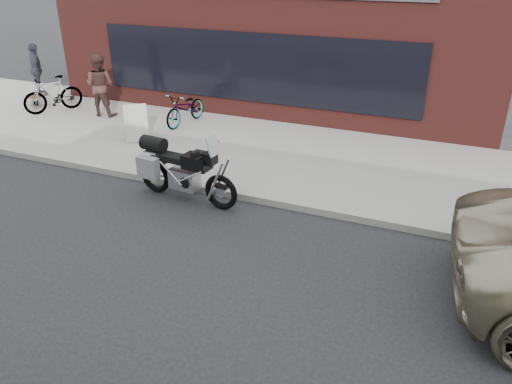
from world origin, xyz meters
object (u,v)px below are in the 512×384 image
bicycle_front (186,108)px  sandwich_sign (136,122)px  bicycle_rear (53,94)px  cafe_table (36,96)px  cafe_patron_left (100,85)px  motorcycle (179,170)px  cafe_patron_right (36,70)px

bicycle_front → sandwich_sign: sandwich_sign is taller
bicycle_rear → cafe_table: (-1.04, 0.29, -0.22)m
bicycle_rear → bicycle_front: bearing=35.8°
cafe_table → cafe_patron_left: cafe_patron_left is taller
motorcycle → sandwich_sign: size_ratio=2.50×
cafe_patron_left → cafe_table: bearing=-7.8°
cafe_patron_left → sandwich_sign: bearing=140.0°
bicycle_front → cafe_patron_right: cafe_patron_right is taller
cafe_table → cafe_patron_left: 2.79m
cafe_patron_left → cafe_patron_right: (-3.63, 1.10, -0.03)m
motorcycle → cafe_patron_left: size_ratio=1.30×
motorcycle → sandwich_sign: bearing=144.6°
bicycle_rear → cafe_patron_right: 2.41m
bicycle_front → sandwich_sign: size_ratio=1.84×
cafe_patron_right → cafe_table: bearing=172.1°
motorcycle → cafe_table: 8.74m
bicycle_front → cafe_table: bicycle_front is taller
cafe_patron_right → bicycle_rear: bearing=-173.0°
bicycle_front → cafe_patron_right: (-6.45, 0.85, 0.43)m
cafe_patron_right → sandwich_sign: bearing=-161.1°
bicycle_front → sandwich_sign: bearing=-102.3°
bicycle_rear → cafe_patron_right: size_ratio=1.02×
sandwich_sign → cafe_patron_right: size_ratio=0.54×
motorcycle → cafe_patron_right: size_ratio=1.34×
bicycle_front → bicycle_rear: 4.54m
cafe_patron_left → cafe_patron_right: size_ratio=1.04×
cafe_table → bicycle_front: bearing=2.4°
bicycle_front → bicycle_rear: bicycle_rear is taller
motorcycle → bicycle_rear: bearing=157.6°
motorcycle → cafe_patron_right: bearing=155.9°
bicycle_front → cafe_table: 5.55m
motorcycle → bicycle_front: size_ratio=1.36×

